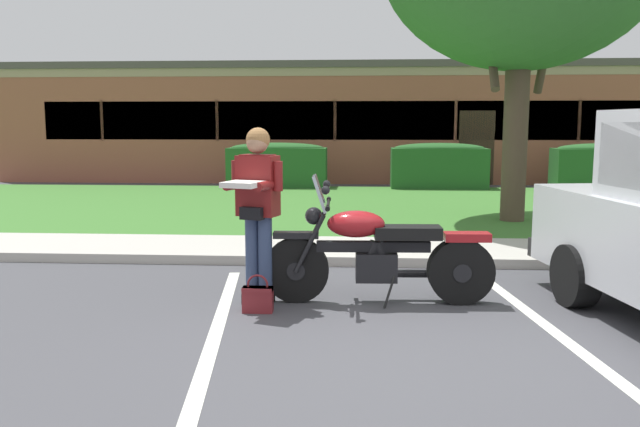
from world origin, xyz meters
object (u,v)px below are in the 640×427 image
(rider_person, at_px, (257,201))
(hedge_left, at_px, (277,165))
(hedge_center_right, at_px, (605,166))
(hedge_center_left, at_px, (439,165))
(brick_building, at_px, (341,123))
(handbag, at_px, (258,297))
(motorcycle, at_px, (387,254))

(rider_person, relative_size, hedge_left, 0.65)
(hedge_center_right, bearing_deg, hedge_center_left, 180.00)
(hedge_center_left, bearing_deg, brick_building, 113.49)
(handbag, height_order, hedge_center_left, hedge_center_left)
(rider_person, relative_size, hedge_center_right, 0.65)
(motorcycle, relative_size, brick_building, 0.11)
(hedge_center_left, height_order, brick_building, brick_building)
(brick_building, bearing_deg, hedge_left, -102.88)
(rider_person, height_order, brick_building, brick_building)
(handbag, relative_size, brick_building, 0.02)
(handbag, xyz_separation_m, hedge_left, (-1.30, 11.36, 0.51))
(rider_person, xyz_separation_m, hedge_center_right, (7.27, 11.04, -0.36))
(rider_person, relative_size, handbag, 4.74)
(motorcycle, bearing_deg, handbag, -161.26)
(motorcycle, relative_size, hedge_center_right, 0.85)
(hedge_left, bearing_deg, hedge_center_left, 0.00)
(handbag, bearing_deg, hedge_left, 96.53)
(hedge_left, relative_size, hedge_center_right, 1.00)
(rider_person, bearing_deg, hedge_left, 96.47)
(rider_person, bearing_deg, hedge_center_right, 56.62)
(handbag, height_order, hedge_left, hedge_left)
(hedge_left, xyz_separation_m, hedge_center_right, (8.53, -0.00, 0.00))
(handbag, bearing_deg, rider_person, 98.27)
(rider_person, distance_m, hedge_left, 11.12)
(hedge_center_left, bearing_deg, motorcycle, -99.14)
(handbag, height_order, hedge_center_right, hedge_center_right)
(handbag, xyz_separation_m, hedge_center_left, (2.96, 11.36, 0.51))
(motorcycle, xyz_separation_m, brick_building, (-1.03, 17.38, 1.27))
(motorcycle, height_order, brick_building, brick_building)
(handbag, relative_size, hedge_left, 0.14)
(hedge_left, distance_m, hedge_center_right, 8.53)
(hedge_center_right, bearing_deg, brick_building, 137.67)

